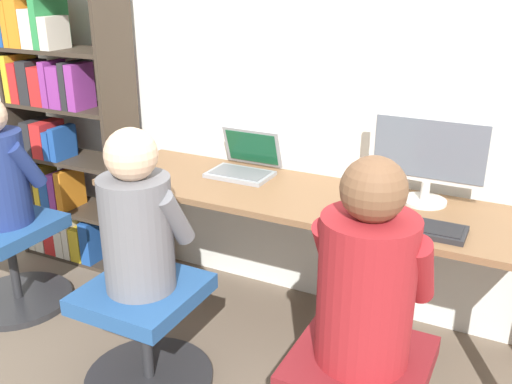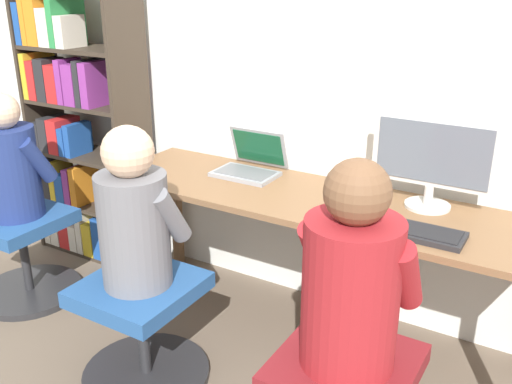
# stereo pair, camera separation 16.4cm
# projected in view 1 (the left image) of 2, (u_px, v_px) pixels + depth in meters

# --- Properties ---
(ground_plane) EXTENTS (14.00, 14.00, 0.00)m
(ground_plane) POSITION_uv_depth(u_px,v_px,m) (281.00, 362.00, 2.68)
(ground_plane) COLOR brown
(wall_back) EXTENTS (10.00, 0.05, 2.60)m
(wall_back) POSITION_uv_depth(u_px,v_px,m) (342.00, 63.00, 2.76)
(wall_back) COLOR silver
(wall_back) RESTS_ON ground_plane
(desk) EXTENTS (2.12, 0.59, 0.74)m
(desk) POSITION_uv_depth(u_px,v_px,m) (310.00, 210.00, 2.69)
(desk) COLOR brown
(desk) RESTS_ON ground_plane
(desktop_monitor) EXTENTS (0.53, 0.20, 0.40)m
(desktop_monitor) POSITION_uv_depth(u_px,v_px,m) (429.00, 157.00, 2.50)
(desktop_monitor) COLOR beige
(desktop_monitor) RESTS_ON desk
(laptop) EXTENTS (0.32, 0.28, 0.22)m
(laptop) POSITION_uv_depth(u_px,v_px,m) (244.00, 165.00, 2.93)
(laptop) COLOR gray
(laptop) RESTS_ON desk
(keyboard) EXTENTS (0.39, 0.17, 0.03)m
(keyboard) POSITION_uv_depth(u_px,v_px,m) (416.00, 227.00, 2.31)
(keyboard) COLOR #232326
(keyboard) RESTS_ON desk
(computer_mouse_by_keyboard) EXTENTS (0.06, 0.10, 0.04)m
(computer_mouse_by_keyboard) POSITION_uv_depth(u_px,v_px,m) (353.00, 212.00, 2.43)
(computer_mouse_by_keyboard) COLOR #99999E
(computer_mouse_by_keyboard) RESTS_ON desk
(office_chair_right) EXTENTS (0.57, 0.57, 0.49)m
(office_chair_right) POSITION_uv_depth(u_px,v_px,m) (146.00, 332.00, 2.46)
(office_chair_right) COLOR #262628
(office_chair_right) RESTS_ON ground_plane
(person_at_monitor) EXTENTS (0.39, 0.34, 0.71)m
(person_at_monitor) POSITION_uv_depth(u_px,v_px,m) (367.00, 275.00, 1.84)
(person_at_monitor) COLOR maroon
(person_at_monitor) RESTS_ON office_chair_left
(person_at_laptop) EXTENTS (0.35, 0.32, 0.68)m
(person_at_laptop) POSITION_uv_depth(u_px,v_px,m) (137.00, 219.00, 2.27)
(person_at_laptop) COLOR slate
(person_at_laptop) RESTS_ON office_chair_right
(bookshelf) EXTENTS (0.78, 0.30, 1.63)m
(bookshelf) POSITION_uv_depth(u_px,v_px,m) (59.00, 133.00, 3.41)
(bookshelf) COLOR #382D23
(bookshelf) RESTS_ON ground_plane
(office_chair_side) EXTENTS (0.57, 0.57, 0.49)m
(office_chair_side) POSITION_uv_depth(u_px,v_px,m) (12.00, 260.00, 3.07)
(office_chair_side) COLOR #262628
(office_chair_side) RESTS_ON ground_plane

